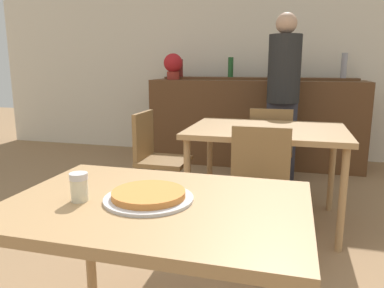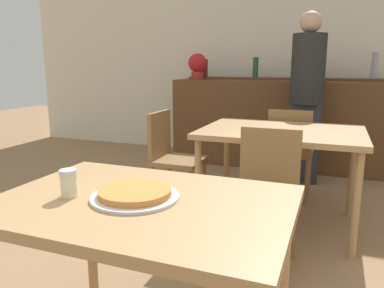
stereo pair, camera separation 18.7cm
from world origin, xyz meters
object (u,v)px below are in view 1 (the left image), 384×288
Objects in this scene: potted_plant at (173,65)px; pizza_tray at (148,196)px; chair_far_side_front at (258,185)px; chair_far_side_left at (156,154)px; cheese_shaker at (79,187)px; chair_far_side_back at (271,145)px; person_standing at (283,91)px.

pizza_tray is at bearing -73.47° from potted_plant.
chair_far_side_front reaches higher than pizza_tray.
cheese_shaker is at bearing -168.05° from chair_far_side_left.
chair_far_side_back is 0.77m from person_standing.
chair_far_side_back is 1.90m from potted_plant.
chair_far_side_back reaches higher than pizza_tray.
chair_far_side_front is 2.60× the size of potted_plant.
person_standing is (0.38, 2.90, 0.19)m from pizza_tray.
pizza_tray is 2.93m from person_standing.
chair_far_side_left is at bearing -76.92° from potted_plant.
cheese_shaker reaches higher than chair_far_side_back.
cheese_shaker is 3.61m from potted_plant.
chair_far_side_front is 2.81m from potted_plant.
cheese_shaker reaches higher than pizza_tray.
chair_far_side_back is 1.00× the size of chair_far_side_left.
cheese_shaker is (-0.55, -1.14, 0.30)m from chair_far_side_front.
cheese_shaker is at bearing -101.81° from person_standing.
person_standing reaches higher than chair_far_side_back.
cheese_shaker is (-0.24, -0.07, 0.04)m from pizza_tray.
chair_far_side_front is 1.90m from person_standing.
person_standing is (0.62, 2.97, 0.16)m from cheese_shaker.
chair_far_side_front and chair_far_side_left have the same top height.
pizza_tray is at bearing -106.12° from chair_far_side_front.
potted_plant reaches higher than chair_far_side_front.
person_standing is at bearing 82.53° from pizza_tray.
cheese_shaker is (-0.55, -2.36, 0.30)m from chair_far_side_back.
chair_far_side_front is at bearing -92.27° from person_standing.
potted_plant is at bearing 159.26° from person_standing.
person_standing is at bearing 78.19° from cheese_shaker.
potted_plant is at bearing 106.53° from pizza_tray.
cheese_shaker is (0.37, -1.75, 0.30)m from chair_far_side_left.
chair_far_side_back is (0.00, 1.23, 0.00)m from chair_far_side_front.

